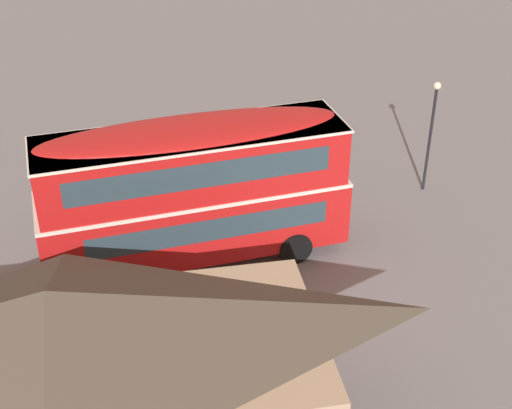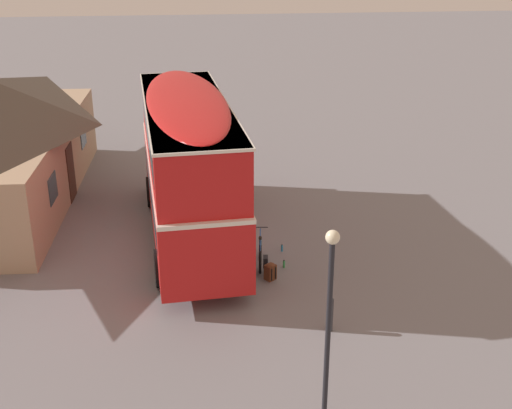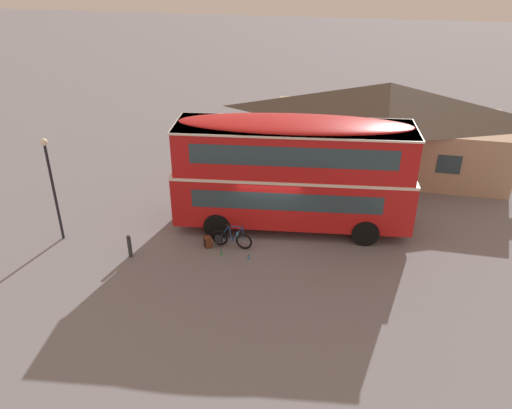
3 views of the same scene
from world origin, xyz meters
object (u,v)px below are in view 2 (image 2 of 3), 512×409
double_decker_bus (189,162)px  touring_bicycle (261,255)px  backpack_on_ground (270,271)px  water_bottle_green_metal (284,264)px  street_lamp (329,307)px  kerb_bollard (330,314)px  water_bottle_blue_sports (282,248)px

double_decker_bus → touring_bicycle: size_ratio=5.82×
backpack_on_ground → water_bottle_green_metal: size_ratio=2.05×
backpack_on_ground → street_lamp: bearing=-176.3°
touring_bicycle → backpack_on_ground: (-0.88, -0.18, -0.10)m
water_bottle_green_metal → backpack_on_ground: bearing=143.3°
touring_bicycle → backpack_on_ground: bearing=-168.7°
backpack_on_ground → touring_bicycle: bearing=11.3°
kerb_bollard → touring_bicycle: bearing=20.2°
water_bottle_blue_sports → street_lamp: bearing=178.5°
touring_bicycle → backpack_on_ground: touring_bicycle is taller
double_decker_bus → backpack_on_ground: size_ratio=18.98×
touring_bicycle → water_bottle_green_metal: size_ratio=6.70×
water_bottle_green_metal → street_lamp: (-6.75, 0.11, 2.60)m
water_bottle_green_metal → street_lamp: size_ratio=0.06×
backpack_on_ground → water_bottle_green_metal: 0.85m
touring_bicycle → kerb_bollard: touring_bicycle is taller
touring_bicycle → kerb_bollard: (-3.68, -1.36, 0.13)m
backpack_on_ground → kerb_bollard: kerb_bollard is taller
touring_bicycle → backpack_on_ground: 0.90m
double_decker_bus → street_lamp: (-9.16, -2.63, 0.08)m
water_bottle_green_metal → water_bottle_blue_sports: water_bottle_green_metal is taller
backpack_on_ground → street_lamp: (-6.07, -0.39, 2.45)m
touring_bicycle → kerb_bollard: size_ratio=1.75×
street_lamp → kerb_bollard: street_lamp is taller
double_decker_bus → water_bottle_green_metal: double_decker_bus is taller
backpack_on_ground → street_lamp: street_lamp is taller
double_decker_bus → kerb_bollard: (-5.89, -3.42, -2.14)m
backpack_on_ground → kerb_bollard: bearing=-157.2°
water_bottle_green_metal → water_bottle_blue_sports: 1.09m
touring_bicycle → water_bottle_green_metal: (-0.20, -0.68, -0.25)m
kerb_bollard → water_bottle_blue_sports: bearing=7.3°
kerb_bollard → backpack_on_ground: bearing=22.8°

